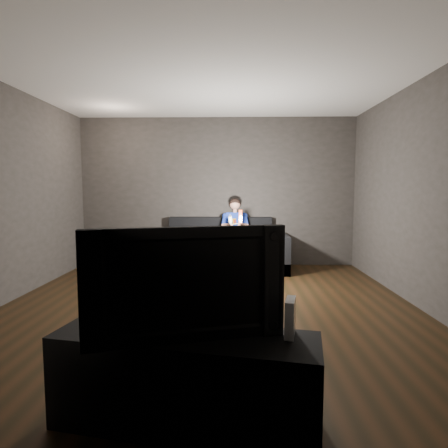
{
  "coord_description": "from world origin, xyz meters",
  "views": [
    {
      "loc": [
        0.3,
        -4.39,
        1.41
      ],
      "look_at": [
        0.15,
        1.55,
        0.85
      ],
      "focal_mm": 30.0,
      "sensor_mm": 36.0,
      "label": 1
    }
  ],
  "objects_px": {
    "coffee_table": "(210,260)",
    "media_console": "(185,380)",
    "sofa": "(220,253)",
    "child": "(235,228)"
  },
  "relations": [
    {
      "from": "child",
      "to": "media_console",
      "type": "height_order",
      "value": "child"
    },
    {
      "from": "coffee_table",
      "to": "media_console",
      "type": "height_order",
      "value": "media_console"
    },
    {
      "from": "child",
      "to": "media_console",
      "type": "bearing_deg",
      "value": -94.17
    },
    {
      "from": "sofa",
      "to": "child",
      "type": "relative_size",
      "value": 2.06
    },
    {
      "from": "sofa",
      "to": "media_console",
      "type": "xyz_separation_m",
      "value": [
        -0.05,
        -4.33,
        -0.01
      ]
    },
    {
      "from": "child",
      "to": "coffee_table",
      "type": "bearing_deg",
      "value": -110.07
    },
    {
      "from": "sofa",
      "to": "coffee_table",
      "type": "relative_size",
      "value": 1.76
    },
    {
      "from": "sofa",
      "to": "child",
      "type": "bearing_deg",
      "value": -13.97
    },
    {
      "from": "media_console",
      "to": "coffee_table",
      "type": "bearing_deg",
      "value": 101.94
    },
    {
      "from": "sofa",
      "to": "coffee_table",
      "type": "bearing_deg",
      "value": -95.6
    }
  ]
}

